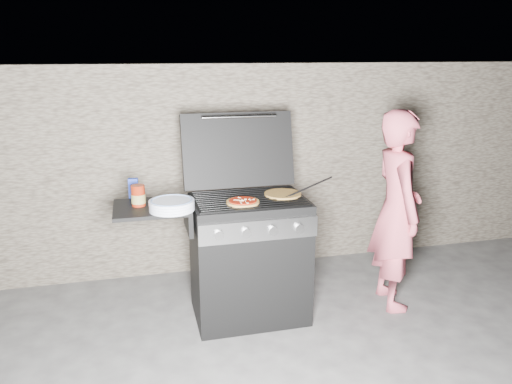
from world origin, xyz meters
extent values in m
plane|color=#403F3F|center=(0.00, 0.00, 0.00)|extent=(50.00, 50.00, 0.00)
cube|color=gray|center=(0.00, 1.05, 0.90)|extent=(8.00, 0.35, 1.80)
cylinder|color=#C39345|center=(0.25, 0.01, 0.92)|extent=(0.32, 0.32, 0.01)
cylinder|color=maroon|center=(-0.75, 0.03, 0.97)|extent=(0.10, 0.10, 0.14)
cube|color=#1F349F|center=(-0.78, 0.23, 0.97)|extent=(0.07, 0.05, 0.14)
cylinder|color=white|center=(-0.54, -0.13, 0.94)|extent=(0.31, 0.31, 0.07)
imported|color=#DA5869|center=(1.11, -0.07, 0.75)|extent=(0.43, 0.59, 1.51)
cylinder|color=black|center=(0.43, 0.00, 0.96)|extent=(0.44, 0.20, 0.10)
camera|label=1|loc=(-0.76, -3.25, 1.91)|focal=35.00mm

